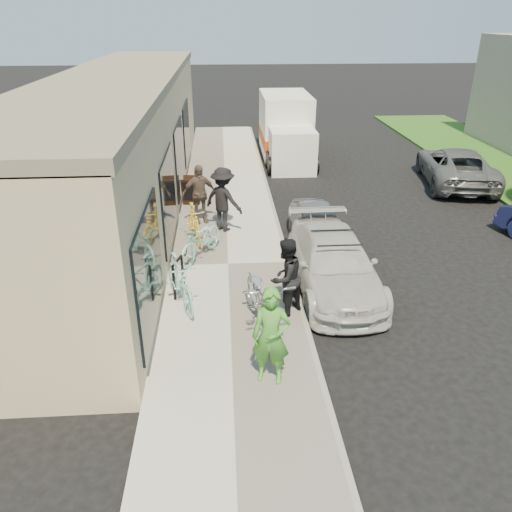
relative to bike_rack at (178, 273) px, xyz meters
name	(u,v)px	position (x,y,z in m)	size (l,w,h in m)	color
ground	(329,333)	(3.13, -1.58, -0.66)	(120.00, 120.00, 0.00)	black
sidewalk	(228,266)	(1.13, 1.42, -0.59)	(3.00, 34.00, 0.15)	beige
curb	(288,265)	(2.68, 1.42, -0.60)	(0.12, 34.00, 0.13)	gray
storefront	(123,143)	(-2.11, 6.41, 1.46)	(3.60, 20.00, 4.22)	#CAAF8C
bike_rack	(178,273)	(0.00, 0.00, 0.00)	(0.21, 0.58, 0.85)	black
sandwich_board	(191,191)	(-0.01, 5.89, -0.04)	(0.63, 0.63, 0.92)	black
sedan_white	(333,263)	(3.58, 0.33, -0.02)	(1.85, 4.42, 1.32)	beige
sedan_silver	(317,226)	(3.63, 2.71, -0.09)	(1.36, 3.39, 1.15)	#939398
moving_truck	(286,131)	(3.91, 12.20, 0.54)	(2.12, 5.53, 2.71)	white
far_car_gray	(456,166)	(9.85, 7.93, 0.02)	(2.28, 4.95, 1.37)	#535658
tandem_bike	(263,302)	(1.77, -1.57, 0.14)	(0.87, 2.49, 1.31)	silver
woman_rider	(271,336)	(1.79, -3.08, 0.38)	(0.65, 0.43, 1.78)	#479632
man_standing	(285,277)	(2.29, -0.95, 0.33)	(0.82, 0.64, 1.69)	black
cruiser_bike_a	(180,282)	(0.07, -0.46, 0.04)	(0.52, 1.83, 1.10)	#95DFD1
cruiser_bike_b	(201,240)	(0.45, 1.82, -0.01)	(0.67, 1.91, 1.00)	#95DFD1
cruiser_bike_c	(194,223)	(0.23, 2.97, -0.01)	(0.47, 1.67, 1.00)	yellow
bystander_a	(223,199)	(1.05, 3.66, 0.42)	(1.21, 0.69, 1.87)	black
bystander_b	(199,194)	(0.34, 4.32, 0.38)	(1.04, 0.43, 1.78)	brown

